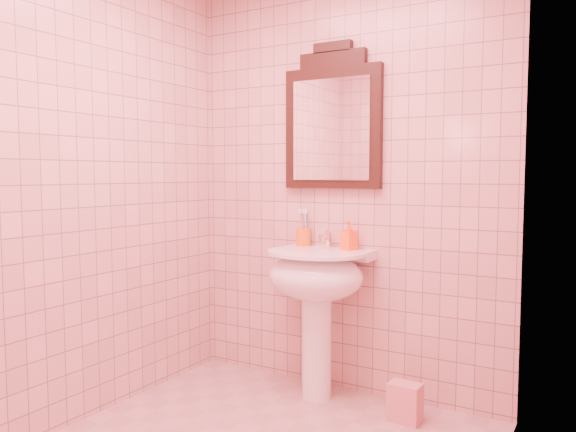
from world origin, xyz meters
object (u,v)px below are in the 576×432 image
Objects in this scene: toothbrush_cup at (304,237)px; soap_dispenser at (349,236)px; mirror at (332,121)px; towel at (405,402)px; pedestal_sink at (316,286)px.

soap_dispenser is (0.32, -0.03, 0.03)m from toothbrush_cup.
soap_dispenser is (0.14, -0.07, -0.67)m from mirror.
mirror is at bearing 175.86° from soap_dispenser.
mirror reaches higher than towel.
toothbrush_cup is 1.11m from towel.
pedestal_sink is 0.36m from toothbrush_cup.
soap_dispenser reaches higher than towel.
towel is at bearing -15.80° from toothbrush_cup.
soap_dispenser reaches higher than pedestal_sink.
mirror is 5.07× the size of soap_dispenser.
pedestal_sink is at bearing -43.84° from toothbrush_cup.
pedestal_sink is at bearing -115.49° from soap_dispenser.
toothbrush_cup is 1.20× the size of soap_dispenser.
towel is (0.41, -0.17, -0.84)m from soap_dispenser.
toothbrush_cup reaches higher than towel.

